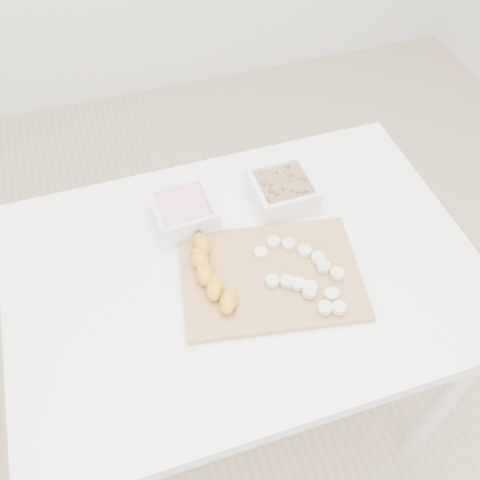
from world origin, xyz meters
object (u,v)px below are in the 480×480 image
object	(u,v)px
cutting_board	(271,276)
banana	(212,274)
table	(244,293)
bowl_granola	(283,191)
bowl_yogurt	(184,212)

from	to	relation	value
cutting_board	banana	world-z (taller)	banana
table	banana	bearing A→B (deg)	-167.32
table	bowl_granola	size ratio (longest dim) A/B	7.20
table	bowl_granola	world-z (taller)	bowl_granola
table	bowl_yogurt	distance (m)	0.23
table	bowl_granola	bearing A→B (deg)	47.51
table	cutting_board	world-z (taller)	cutting_board
table	banana	size ratio (longest dim) A/B	4.92
banana	cutting_board	bearing A→B (deg)	-4.79
bowl_granola	banana	distance (m)	0.28
cutting_board	banana	distance (m)	0.12
cutting_board	table	bearing A→B (deg)	136.25
bowl_granola	cutting_board	bearing A→B (deg)	-116.84
cutting_board	bowl_granola	bearing A→B (deg)	63.16
banana	bowl_granola	bearing A→B (deg)	45.83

